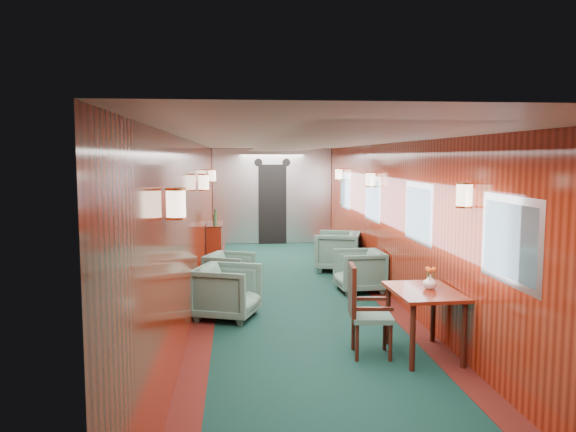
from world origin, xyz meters
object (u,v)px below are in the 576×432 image
object	(u,v)px
dining_table	(424,300)
armchair_right_far	(338,251)
armchair_left_near	(227,292)
armchair_left_far	(229,272)
credenza	(215,244)
armchair_right_near	(359,271)
side_chair	(363,307)

from	to	relation	value
dining_table	armchair_right_far	size ratio (longest dim) A/B	1.20
armchair_left_near	armchair_left_far	size ratio (longest dim) A/B	1.15
credenza	armchair_right_far	distance (m)	2.45
armchair_left_near	dining_table	bearing A→B (deg)	-107.89
credenza	armchair_left_near	xyz separation A→B (m)	(0.30, -3.67, -0.08)
credenza	armchair_right_near	xyz separation A→B (m)	(2.42, -2.33, -0.10)
dining_table	armchair_right_near	bearing A→B (deg)	89.38
dining_table	armchair_left_far	distance (m)	3.86
armchair_right_near	side_chair	bearing A→B (deg)	-15.38
dining_table	credenza	size ratio (longest dim) A/B	0.88
side_chair	armchair_right_near	bearing A→B (deg)	83.43
armchair_left_near	armchair_left_far	world-z (taller)	armchair_left_near
dining_table	armchair_left_near	bearing A→B (deg)	140.98
side_chair	armchair_left_far	size ratio (longest dim) A/B	1.46
side_chair	armchair_right_far	size ratio (longest dim) A/B	1.22
side_chair	armchair_right_near	xyz separation A→B (m)	(0.61, 2.94, -0.21)
dining_table	armchair_left_near	size ratio (longest dim) A/B	1.26
credenza	armchair_right_far	bearing A→B (deg)	-14.66
armchair_left_near	armchair_right_far	xyz separation A→B (m)	(2.07, 3.05, 0.02)
side_chair	armchair_right_far	distance (m)	4.68
credenza	armchair_left_near	size ratio (longest dim) A/B	1.43
side_chair	armchair_right_near	world-z (taller)	side_chair
dining_table	armchair_right_near	xyz separation A→B (m)	(-0.06, 3.00, -0.28)
armchair_left_near	armchair_right_near	size ratio (longest dim) A/B	1.07
armchair_right_far	armchair_left_near	bearing A→B (deg)	-17.49
side_chair	armchair_right_near	distance (m)	3.01
armchair_left_far	armchair_right_near	world-z (taller)	armchair_right_near
armchair_left_near	armchair_left_far	bearing A→B (deg)	19.02
side_chair	armchair_left_far	world-z (taller)	side_chair
side_chair	armchair_left_near	bearing A→B (deg)	138.48
armchair_left_near	side_chair	bearing A→B (deg)	-117.32
armchair_right_far	dining_table	bearing A→B (deg)	17.99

